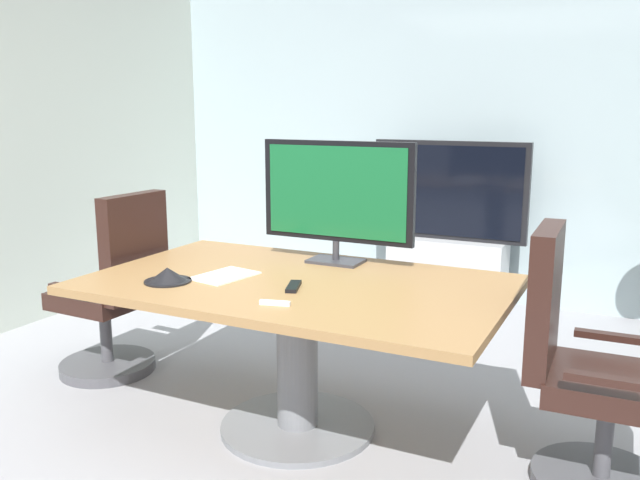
{
  "coord_description": "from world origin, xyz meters",
  "views": [
    {
      "loc": [
        1.33,
        -2.48,
        1.57
      ],
      "look_at": [
        -0.11,
        0.45,
        0.91
      ],
      "focal_mm": 37.24,
      "sensor_mm": 36.0,
      "label": 1
    }
  ],
  "objects_px": {
    "conference_table": "(297,319)",
    "office_chair_right": "(584,382)",
    "remote_control": "(294,286)",
    "wall_display_unit": "(447,252)",
    "office_chair_left": "(116,300)",
    "tv_monitor": "(337,195)",
    "conference_phone": "(168,276)"
  },
  "relations": [
    {
      "from": "tv_monitor",
      "to": "office_chair_left",
      "type": "bearing_deg",
      "value": -167.88
    },
    {
      "from": "conference_table",
      "to": "remote_control",
      "type": "relative_size",
      "value": 11.52
    },
    {
      "from": "conference_phone",
      "to": "conference_table",
      "type": "bearing_deg",
      "value": 28.81
    },
    {
      "from": "office_chair_right",
      "to": "conference_table",
      "type": "bearing_deg",
      "value": 92.81
    },
    {
      "from": "remote_control",
      "to": "office_chair_left",
      "type": "bearing_deg",
      "value": 148.85
    },
    {
      "from": "office_chair_left",
      "to": "tv_monitor",
      "type": "relative_size",
      "value": 1.3
    },
    {
      "from": "wall_display_unit",
      "to": "conference_table",
      "type": "bearing_deg",
      "value": -92.23
    },
    {
      "from": "conference_table",
      "to": "office_chair_right",
      "type": "xyz_separation_m",
      "value": [
        1.28,
        0.1,
        -0.11
      ]
    },
    {
      "from": "office_chair_left",
      "to": "remote_control",
      "type": "height_order",
      "value": "office_chair_left"
    },
    {
      "from": "conference_phone",
      "to": "remote_control",
      "type": "height_order",
      "value": "conference_phone"
    },
    {
      "from": "conference_table",
      "to": "conference_phone",
      "type": "distance_m",
      "value": 0.64
    },
    {
      "from": "conference_table",
      "to": "office_chair_left",
      "type": "distance_m",
      "value": 1.3
    },
    {
      "from": "conference_table",
      "to": "conference_phone",
      "type": "bearing_deg",
      "value": -151.19
    },
    {
      "from": "tv_monitor",
      "to": "remote_control",
      "type": "relative_size",
      "value": 4.94
    },
    {
      "from": "office_chair_right",
      "to": "wall_display_unit",
      "type": "xyz_separation_m",
      "value": [
        -1.19,
        2.24,
        -0.01
      ]
    },
    {
      "from": "office_chair_right",
      "to": "wall_display_unit",
      "type": "relative_size",
      "value": 0.83
    },
    {
      "from": "tv_monitor",
      "to": "wall_display_unit",
      "type": "height_order",
      "value": "tv_monitor"
    },
    {
      "from": "office_chair_right",
      "to": "tv_monitor",
      "type": "height_order",
      "value": "tv_monitor"
    },
    {
      "from": "office_chair_right",
      "to": "remote_control",
      "type": "height_order",
      "value": "office_chair_right"
    },
    {
      "from": "wall_display_unit",
      "to": "conference_phone",
      "type": "xyz_separation_m",
      "value": [
        -0.62,
        -2.63,
        0.35
      ]
    },
    {
      "from": "wall_display_unit",
      "to": "office_chair_left",
      "type": "bearing_deg",
      "value": -122.11
    },
    {
      "from": "tv_monitor",
      "to": "conference_phone",
      "type": "xyz_separation_m",
      "value": [
        -0.54,
        -0.72,
        -0.33
      ]
    },
    {
      "from": "tv_monitor",
      "to": "remote_control",
      "type": "xyz_separation_m",
      "value": [
        0.04,
        -0.55,
        -0.35
      ]
    },
    {
      "from": "conference_table",
      "to": "office_chair_right",
      "type": "bearing_deg",
      "value": 4.3
    },
    {
      "from": "office_chair_right",
      "to": "remote_control",
      "type": "relative_size",
      "value": 6.41
    },
    {
      "from": "conference_table",
      "to": "tv_monitor",
      "type": "distance_m",
      "value": 0.69
    },
    {
      "from": "office_chair_left",
      "to": "office_chair_right",
      "type": "height_order",
      "value": "same"
    },
    {
      "from": "conference_table",
      "to": "conference_phone",
      "type": "height_order",
      "value": "conference_phone"
    },
    {
      "from": "office_chair_right",
      "to": "tv_monitor",
      "type": "bearing_deg",
      "value": 74.08
    },
    {
      "from": "wall_display_unit",
      "to": "remote_control",
      "type": "relative_size",
      "value": 7.71
    },
    {
      "from": "office_chair_left",
      "to": "conference_phone",
      "type": "xyz_separation_m",
      "value": [
        0.75,
        -0.44,
        0.33
      ]
    },
    {
      "from": "office_chair_right",
      "to": "wall_display_unit",
      "type": "height_order",
      "value": "wall_display_unit"
    }
  ]
}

